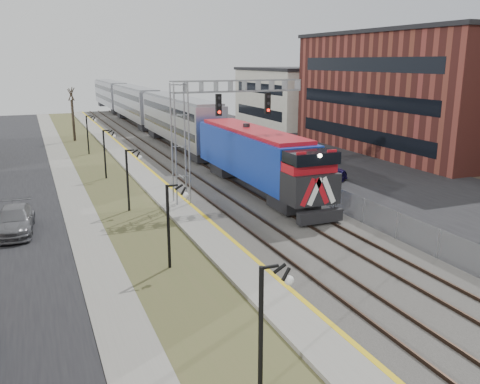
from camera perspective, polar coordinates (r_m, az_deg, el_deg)
street_west at (r=39.66m, az=-24.92°, el=-0.47°), size 7.00×120.00×0.04m
sidewalk at (r=39.68m, az=-18.44°, el=0.18°), size 2.00×120.00×0.08m
grass_median at (r=39.97m, az=-14.17°, el=0.58°), size 4.00×120.00×0.06m
platform at (r=40.47m, az=-9.98°, el=1.10°), size 2.00×120.00×0.24m
ballast_bed at (r=41.80m, az=-3.29°, el=1.70°), size 8.00×120.00×0.20m
parking_lot at (r=47.05m, az=10.65°, el=2.82°), size 16.00×120.00×0.04m
platform_edge at (r=40.63m, az=-8.78°, el=1.39°), size 0.24×120.00×0.01m
track_near at (r=41.16m, az=-5.92°, el=1.70°), size 1.58×120.00×0.15m
track_far at (r=42.26m, az=-1.37°, el=2.11°), size 1.58×120.00×0.15m
train at (r=70.23m, az=-10.35°, el=9.03°), size 3.00×85.85×5.33m
signal_gantry at (r=33.44m, az=-3.94°, el=8.02°), size 9.00×1.07×8.15m
lampposts at (r=23.61m, az=-8.22°, el=-3.78°), size 0.14×62.14×4.00m
fence at (r=43.18m, az=1.97°, el=3.08°), size 0.04×120.00×1.60m
car_lot_d at (r=40.12m, az=8.88°, el=2.05°), size 6.02×4.24×1.62m
car_lot_e at (r=43.57m, az=5.64°, el=2.98°), size 4.34×2.62×1.38m
car_street_b at (r=30.97m, az=-24.01°, el=-2.99°), size 2.33×5.02×1.42m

